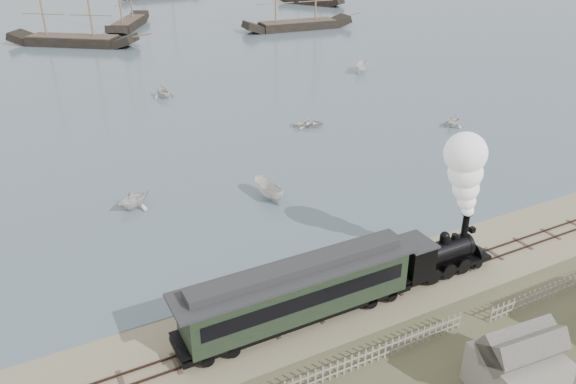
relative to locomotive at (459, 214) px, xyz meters
name	(u,v)px	position (x,y,z in m)	size (l,w,h in m)	color
ground	(353,281)	(-6.84, 2.00, -4.43)	(600.00, 600.00, 0.00)	gray
rail_track	(370,296)	(-6.84, 0.00, -4.39)	(120.00, 1.80, 0.16)	#34201C
picket_fence_west	(323,383)	(-13.34, -5.00, -4.43)	(19.00, 0.10, 1.20)	gray
picket_fence_east	(573,288)	(5.66, -5.50, -4.43)	(15.00, 0.10, 1.20)	gray
locomotive	(459,214)	(0.00, 0.00, 0.00)	(7.71, 2.88, 9.61)	black
passenger_coach	(298,291)	(-12.18, 0.00, -2.11)	(15.21, 2.93, 3.69)	black
beached_dinghy	(323,277)	(-8.74, 2.80, -3.98)	(4.32, 3.09, 0.90)	silver
rowboat_1	(133,198)	(-17.43, 19.29, -3.52)	(3.22, 2.78, 1.70)	silver
rowboat_2	(269,190)	(-6.64, 15.52, -3.60)	(3.98, 1.50, 1.54)	silver
rowboat_3	(309,124)	(5.38, 29.68, -4.01)	(3.49, 2.50, 0.72)	silver
rowboat_4	(454,121)	(20.30, 22.01, -3.67)	(2.68, 2.31, 1.41)	silver
rowboat_5	(361,67)	(24.46, 47.22, -3.59)	(4.04, 1.52, 1.56)	silver
rowboat_7	(163,91)	(-6.35, 48.59, -3.49)	(3.36, 2.90, 1.77)	silver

